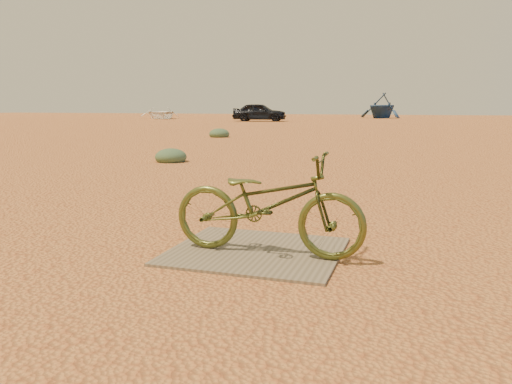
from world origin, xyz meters
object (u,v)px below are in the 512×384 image
(car, at_px, (260,112))
(boat_far_left, at_px, (382,105))
(bicycle, at_px, (268,204))
(plywood_board, at_px, (256,251))
(boat_near_left, at_px, (161,113))

(car, relative_size, boat_far_left, 0.89)
(car, xyz_separation_m, boat_far_left, (7.94, 11.80, 0.49))
(bicycle, xyz_separation_m, car, (-10.21, 31.84, 0.24))
(plywood_board, bearing_deg, boat_far_left, 92.82)
(bicycle, bearing_deg, plywood_board, 60.14)
(boat_near_left, bearing_deg, plywood_board, -92.03)
(bicycle, relative_size, car, 0.40)
(plywood_board, relative_size, bicycle, 0.88)
(boat_near_left, distance_m, boat_far_left, 19.92)
(car, height_order, boat_near_left, car)
(plywood_board, bearing_deg, car, 107.62)
(plywood_board, xyz_separation_m, boat_far_left, (-2.15, 43.57, 1.14))
(plywood_board, xyz_separation_m, car, (-10.09, 31.77, 0.66))
(bicycle, bearing_deg, boat_far_left, 2.90)
(car, height_order, boat_far_left, boat_far_left)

